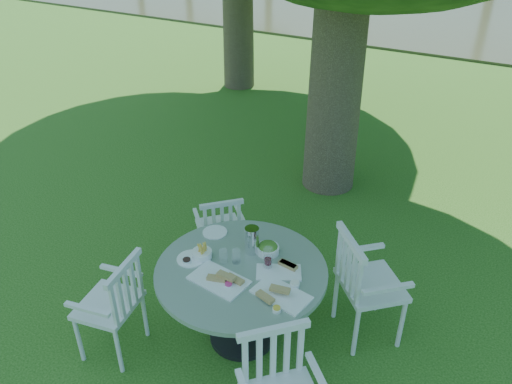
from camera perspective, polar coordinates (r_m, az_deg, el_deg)
ground at (r=5.10m, az=-1.14°, el=-9.23°), size 140.00×140.00×0.00m
table at (r=4.07m, az=-1.67°, el=-10.34°), size 1.37×1.37×0.75m
chair_ne at (r=4.20m, az=11.86°, el=-9.77°), size 0.70×0.70×1.02m
chair_nw at (r=4.91m, az=-4.06°, el=-3.99°), size 0.57×0.57×0.83m
chair_sw at (r=4.15m, az=-15.59°, el=-11.91°), size 0.52×0.54×0.92m
chair_se at (r=3.46m, az=2.55°, el=-21.11°), size 0.66×0.66×0.95m
tableware at (r=3.99m, az=-1.30°, el=-7.73°), size 1.20×0.77×0.23m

